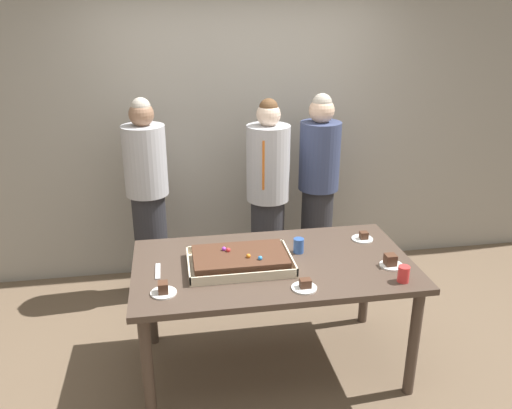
{
  "coord_description": "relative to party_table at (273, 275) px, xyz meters",
  "views": [
    {
      "loc": [
        -0.61,
        -2.91,
        2.34
      ],
      "look_at": [
        -0.09,
        0.15,
        1.15
      ],
      "focal_mm": 36.35,
      "sensor_mm": 36.0,
      "label": 1
    }
  ],
  "objects": [
    {
      "name": "drink_cup_nearest",
      "position": [
        0.2,
        0.12,
        0.14
      ],
      "size": [
        0.07,
        0.07,
        0.1
      ],
      "primitive_type": "cylinder",
      "color": "#2D5199",
      "rests_on": "party_table"
    },
    {
      "name": "sheet_cake",
      "position": [
        -0.22,
        -0.01,
        0.13
      ],
      "size": [
        0.66,
        0.43,
        0.11
      ],
      "color": "beige",
      "rests_on": "party_table"
    },
    {
      "name": "plated_slice_far_left",
      "position": [
        0.12,
        -0.35,
        0.11
      ],
      "size": [
        0.15,
        0.15,
        0.06
      ],
      "color": "white",
      "rests_on": "party_table"
    },
    {
      "name": "interior_back_panel",
      "position": [
        0.0,
        1.6,
        0.79
      ],
      "size": [
        8.0,
        0.12,
        3.0
      ],
      "primitive_type": "cube",
      "color": "#9E998E",
      "rests_on": "ground_plane"
    },
    {
      "name": "ground_plane",
      "position": [
        0.0,
        0.0,
        -0.71
      ],
      "size": [
        12.0,
        12.0,
        0.0
      ],
      "primitive_type": "plane",
      "color": "brown"
    },
    {
      "name": "person_green_shirt_behind",
      "position": [
        0.62,
        1.13,
        0.17
      ],
      "size": [
        0.34,
        0.34,
        1.69
      ],
      "rotation": [
        0.0,
        0.0,
        -2.21
      ],
      "color": "#28282D",
      "rests_on": "ground_plane"
    },
    {
      "name": "plated_slice_near_right",
      "position": [
        -0.7,
        -0.27,
        0.11
      ],
      "size": [
        0.15,
        0.15,
        0.07
      ],
      "color": "white",
      "rests_on": "party_table"
    },
    {
      "name": "plated_slice_near_left",
      "position": [
        0.69,
        0.24,
        0.11
      ],
      "size": [
        0.15,
        0.15,
        0.06
      ],
      "color": "white",
      "rests_on": "party_table"
    },
    {
      "name": "cake_server_utensil",
      "position": [
        -0.73,
        -0.0,
        0.09
      ],
      "size": [
        0.03,
        0.2,
        0.01
      ],
      "primitive_type": "cube",
      "color": "silver",
      "rests_on": "party_table"
    },
    {
      "name": "party_table",
      "position": [
        0.0,
        0.0,
        0.0
      ],
      "size": [
        1.79,
        0.99,
        0.8
      ],
      "color": "#47382D",
      "rests_on": "ground_plane"
    },
    {
      "name": "person_serving_front",
      "position": [
        0.16,
        1.02,
        0.16
      ],
      "size": [
        0.35,
        0.35,
        1.68
      ],
      "rotation": [
        0.0,
        0.0,
        -1.92
      ],
      "color": "#28282D",
      "rests_on": "ground_plane"
    },
    {
      "name": "plated_slice_far_right",
      "position": [
        0.72,
        -0.17,
        0.12
      ],
      "size": [
        0.15,
        0.15,
        0.08
      ],
      "color": "white",
      "rests_on": "party_table"
    },
    {
      "name": "person_striped_tie_right",
      "position": [
        -0.81,
        1.13,
        0.17
      ],
      "size": [
        0.34,
        0.34,
        1.69
      ],
      "rotation": [
        0.0,
        0.0,
        -1.09
      ],
      "color": "#28282D",
      "rests_on": "ground_plane"
    },
    {
      "name": "drink_cup_middle",
      "position": [
        0.72,
        -0.37,
        0.14
      ],
      "size": [
        0.07,
        0.07,
        0.1
      ],
      "primitive_type": "cylinder",
      "color": "red",
      "rests_on": "party_table"
    }
  ]
}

